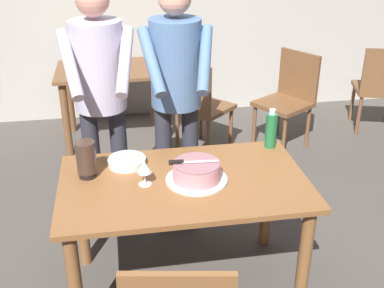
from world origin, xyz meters
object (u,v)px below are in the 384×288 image
plate_stack (127,161)px  background_chair_1 (199,104)px  wine_glass_near (144,168)px  person_cutting_cake (176,87)px  cake_on_platter (197,172)px  water_bottle (271,130)px  cake_knife (183,162)px  person_standing_beside (100,89)px  background_table (111,85)px  background_chair_0 (289,96)px  main_dining_table (184,200)px  hurricane_lamp (86,159)px  background_chair_2 (380,86)px

plate_stack → background_chair_1: 1.73m
wine_glass_near → person_cutting_cake: (0.26, 0.62, 0.22)m
cake_on_platter → water_bottle: (0.53, 0.34, 0.06)m
cake_knife → person_standing_beside: person_standing_beside is taller
background_table → background_chair_0: background_chair_0 is taller
main_dining_table → person_standing_beside: person_standing_beside is taller
person_standing_beside → background_table: (0.05, 1.56, -0.50)m
hurricane_lamp → background_chair_2: size_ratio=0.23×
plate_stack → wine_glass_near: (0.09, -0.24, 0.08)m
background_chair_0 → background_chair_2: 1.02m
person_cutting_cake → background_table: 1.72m
person_standing_beside → background_chair_1: person_standing_beside is taller
wine_glass_near → background_table: bearing=94.1°
plate_stack → water_bottle: (0.89, 0.09, 0.09)m
background_chair_0 → wine_glass_near: bearing=-129.1°
hurricane_lamp → background_table: (0.15, 2.07, -0.28)m
cake_on_platter → background_chair_1: 1.86m
cake_on_platter → plate_stack: 0.44m
water_bottle → background_chair_2: 2.40m
hurricane_lamp → background_chair_1: size_ratio=0.23×
main_dining_table → person_standing_beside: bearing=123.5°
wine_glass_near → person_cutting_cake: bearing=67.4°
cake_knife → cake_on_platter: bearing=-4.2°
plate_stack → background_chair_1: size_ratio=0.24×
wine_glass_near → person_standing_beside: person_standing_beside is taller
main_dining_table → cake_knife: bearing=-118.6°
water_bottle → background_chair_0: (0.69, 1.51, -0.37)m
cake_on_platter → background_table: (-0.44, 2.22, -0.22)m
hurricane_lamp → background_chair_0: (1.81, 1.70, -0.37)m
main_dining_table → plate_stack: 0.41m
background_chair_1 → wine_glass_near: bearing=-109.3°
wine_glass_near → background_chair_1: background_chair_1 is taller
person_cutting_cake → background_chair_1: 1.36m
cake_on_platter → background_chair_2: size_ratio=0.38×
cake_knife → background_chair_2: bearing=40.7°
wine_glass_near → background_chair_1: 1.94m
wine_glass_near → water_bottle: 0.87m
cake_knife → person_cutting_cake: size_ratio=0.16×
cake_knife → plate_stack: size_ratio=1.23×
cake_on_platter → background_chair_2: bearing=41.7°
background_chair_0 → background_chair_2: same height
cake_knife → background_chair_0: bearing=55.0°
background_table → main_dining_table: bearing=-80.4°
background_chair_0 → main_dining_table: bearing=-125.0°
cake_on_platter → person_cutting_cake: bearing=92.0°
cake_knife → person_standing_beside: size_ratio=0.16×
water_bottle → background_chair_0: bearing=65.4°
background_table → background_chair_0: 1.70m
water_bottle → background_chair_0: water_bottle is taller
main_dining_table → person_standing_beside: 0.90m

